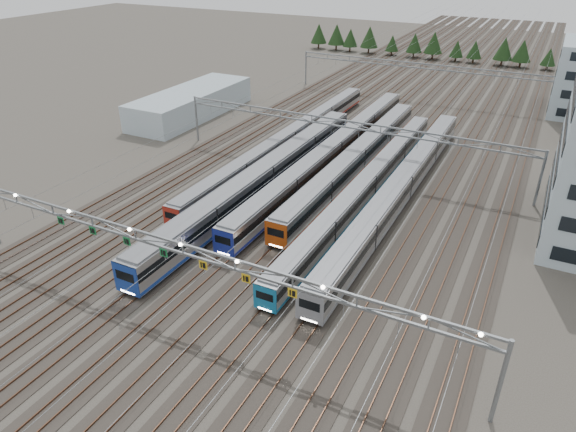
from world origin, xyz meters
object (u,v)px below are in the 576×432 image
at_px(train_d, 356,159).
at_px(gantry_mid, 345,130).
at_px(train_b, 264,178).
at_px(gantry_near, 182,251).
at_px(gantry_far, 420,70).
at_px(train_e, 367,185).
at_px(train_c, 333,151).
at_px(train_f, 401,186).
at_px(west_shed, 191,103).
at_px(train_a, 289,139).

bearing_deg(train_d, gantry_mid, 170.81).
xyz_separation_m(train_b, gantry_near, (6.70, -26.76, 4.78)).
distance_m(gantry_mid, gantry_far, 45.00).
bearing_deg(train_e, gantry_far, 97.26).
bearing_deg(train_e, train_b, -158.35).
distance_m(train_b, gantry_far, 58.89).
xyz_separation_m(train_c, train_d, (4.50, -1.61, 0.06)).
relative_size(train_b, train_f, 0.94).
xyz_separation_m(train_d, gantry_mid, (-2.25, 0.36, 4.24)).
distance_m(train_c, train_e, 12.90).
bearing_deg(train_d, west_shed, 163.49).
height_order(train_c, gantry_mid, gantry_mid).
relative_size(gantry_mid, west_shed, 1.88).
distance_m(train_e, train_f, 4.63).
relative_size(train_a, train_e, 1.08).
relative_size(train_a, train_b, 1.13).
bearing_deg(west_shed, train_b, -38.69).
xyz_separation_m(train_e, gantry_mid, (-6.75, 8.00, 4.49)).
height_order(train_f, gantry_far, gantry_far).
bearing_deg(train_f, gantry_far, 102.22).
distance_m(train_b, train_c, 15.28).
height_order(train_a, gantry_far, gantry_far).
xyz_separation_m(gantry_near, west_shed, (-37.76, 51.63, -4.51)).
height_order(train_c, west_shed, west_shed).
bearing_deg(gantry_far, gantry_near, -90.03).
height_order(train_e, train_f, train_f).
bearing_deg(train_f, gantry_mid, 148.32).
height_order(train_c, gantry_near, gantry_near).
height_order(train_a, train_d, train_d).
height_order(train_d, train_f, train_d).
relative_size(train_c, west_shed, 2.13).
height_order(gantry_near, west_shed, gantry_near).
bearing_deg(west_shed, gantry_near, -53.82).
bearing_deg(train_a, train_e, -31.65).
bearing_deg(gantry_far, train_a, -105.03).
bearing_deg(train_b, gantry_mid, 63.19).
bearing_deg(train_f, train_d, 143.83).
bearing_deg(train_f, gantry_near, -108.81).
xyz_separation_m(gantry_far, west_shed, (-37.81, -33.49, -3.82)).
height_order(train_e, gantry_far, gantry_far).
distance_m(train_c, gantry_far, 44.02).
height_order(train_b, train_f, train_b).
distance_m(train_e, gantry_near, 33.24).
relative_size(train_f, gantry_far, 1.06).
xyz_separation_m(train_d, gantry_far, (-2.25, 45.36, 4.24)).
distance_m(train_d, train_e, 8.87).
distance_m(train_d, gantry_near, 40.13).
bearing_deg(west_shed, train_a, -17.58).
bearing_deg(gantry_far, train_d, -87.16).
bearing_deg(train_e, train_c, 134.23).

